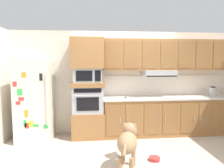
# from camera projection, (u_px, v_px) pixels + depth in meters

# --- Properties ---
(ground_plane) EXTENTS (9.60, 9.60, 0.00)m
(ground_plane) POSITION_uv_depth(u_px,v_px,m) (132.00, 147.00, 4.37)
(ground_plane) COLOR #B2A899
(back_kitchen_wall) EXTENTS (6.20, 0.12, 2.50)m
(back_kitchen_wall) POSITION_uv_depth(u_px,v_px,m) (124.00, 82.00, 5.33)
(back_kitchen_wall) COLOR silver
(back_kitchen_wall) RESTS_ON ground
(refrigerator) EXTENTS (0.76, 0.73, 1.76)m
(refrigerator) POSITION_uv_depth(u_px,v_px,m) (35.00, 101.00, 4.74)
(refrigerator) COLOR silver
(refrigerator) RESTS_ON ground
(oven_base_cabinet) EXTENTS (0.74, 0.62, 0.60)m
(oven_base_cabinet) POSITION_uv_depth(u_px,v_px,m) (88.00, 124.00, 4.99)
(oven_base_cabinet) COLOR #996638
(oven_base_cabinet) RESTS_ON ground
(built_in_oven) EXTENTS (0.70, 0.62, 0.60)m
(built_in_oven) POSITION_uv_depth(u_px,v_px,m) (88.00, 99.00, 4.92)
(built_in_oven) COLOR #A8AAAF
(built_in_oven) RESTS_ON oven_base_cabinet
(appliance_mid_shelf) EXTENTS (0.74, 0.62, 0.10)m
(appliance_mid_shelf) POSITION_uv_depth(u_px,v_px,m) (88.00, 84.00, 4.88)
(appliance_mid_shelf) COLOR #996638
(appliance_mid_shelf) RESTS_ON built_in_oven
(microwave) EXTENTS (0.64, 0.54, 0.32)m
(microwave) POSITION_uv_depth(u_px,v_px,m) (88.00, 75.00, 4.86)
(microwave) COLOR #A8AAAF
(microwave) RESTS_ON appliance_mid_shelf
(appliance_upper_cabinet) EXTENTS (0.74, 0.62, 0.68)m
(appliance_upper_cabinet) POSITION_uv_depth(u_px,v_px,m) (87.00, 53.00, 4.81)
(appliance_upper_cabinet) COLOR #996638
(appliance_upper_cabinet) RESTS_ON microwave
(lower_cabinet_run) EXTENTS (3.04, 0.63, 0.88)m
(lower_cabinet_run) POSITION_uv_depth(u_px,v_px,m) (166.00, 116.00, 5.16)
(lower_cabinet_run) COLOR #996638
(lower_cabinet_run) RESTS_ON ground
(countertop_slab) EXTENTS (3.08, 0.64, 0.04)m
(countertop_slab) POSITION_uv_depth(u_px,v_px,m) (166.00, 98.00, 5.11)
(countertop_slab) COLOR beige
(countertop_slab) RESTS_ON lower_cabinet_run
(backsplash_panel) EXTENTS (3.08, 0.02, 0.50)m
(backsplash_panel) POSITION_uv_depth(u_px,v_px,m) (163.00, 85.00, 5.37)
(backsplash_panel) COLOR white
(backsplash_panel) RESTS_ON countertop_slab
(upper_cabinet_with_hood) EXTENTS (3.04, 0.48, 0.88)m
(upper_cabinet_with_hood) POSITION_uv_depth(u_px,v_px,m) (165.00, 56.00, 5.12)
(upper_cabinet_with_hood) COLOR #996638
(upper_cabinet_with_hood) RESTS_ON backsplash_panel
(screwdriver) EXTENTS (0.16, 0.15, 0.03)m
(screwdriver) POSITION_uv_depth(u_px,v_px,m) (126.00, 97.00, 4.94)
(screwdriver) COLOR black
(screwdriver) RESTS_ON countertop_slab
(electric_kettle) EXTENTS (0.17, 0.17, 0.24)m
(electric_kettle) POSITION_uv_depth(u_px,v_px,m) (213.00, 92.00, 5.16)
(electric_kettle) COLOR #A8AAAF
(electric_kettle) RESTS_ON countertop_slab
(dog) EXTENTS (0.47, 1.01, 0.71)m
(dog) POSITION_uv_depth(u_px,v_px,m) (128.00, 141.00, 3.50)
(dog) COLOR #997551
(dog) RESTS_ON ground
(dog_food_bowl) EXTENTS (0.20, 0.20, 0.06)m
(dog_food_bowl) POSITION_uv_depth(u_px,v_px,m) (154.00, 159.00, 3.80)
(dog_food_bowl) COLOR red
(dog_food_bowl) RESTS_ON ground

